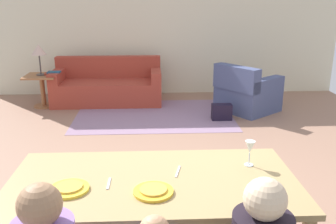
{
  "coord_description": "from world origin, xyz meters",
  "views": [
    {
      "loc": [
        -0.27,
        -3.38,
        1.93
      ],
      "look_at": [
        -0.11,
        0.05,
        0.85
      ],
      "focal_mm": 39.88,
      "sensor_mm": 36.0,
      "label": 1
    }
  ],
  "objects_px": {
    "plate_near_man": "(69,189)",
    "book_upper": "(54,72)",
    "dining_table": "(153,188)",
    "book_lower": "(51,74)",
    "armchair": "(246,93)",
    "couch": "(108,86)",
    "handbag": "(222,112)",
    "table_lamp": "(39,51)",
    "wine_glass": "(250,148)",
    "plate_near_child": "(153,192)",
    "side_table": "(42,86)"
  },
  "relations": [
    {
      "from": "couch",
      "to": "handbag",
      "type": "relative_size",
      "value": 6.18
    },
    {
      "from": "dining_table",
      "to": "plate_near_man",
      "type": "xyz_separation_m",
      "value": [
        -0.53,
        -0.12,
        0.08
      ]
    },
    {
      "from": "dining_table",
      "to": "handbag",
      "type": "xyz_separation_m",
      "value": [
        1.13,
        3.45,
        -0.56
      ]
    },
    {
      "from": "dining_table",
      "to": "side_table",
      "type": "height_order",
      "value": "dining_table"
    },
    {
      "from": "wine_glass",
      "to": "book_lower",
      "type": "height_order",
      "value": "wine_glass"
    },
    {
      "from": "dining_table",
      "to": "armchair",
      "type": "xyz_separation_m",
      "value": [
        1.64,
        3.92,
        -0.37
      ]
    },
    {
      "from": "plate_near_man",
      "to": "plate_near_child",
      "type": "height_order",
      "value": "same"
    },
    {
      "from": "plate_near_child",
      "to": "book_upper",
      "type": "distance_m",
      "value": 4.88
    },
    {
      "from": "side_table",
      "to": "table_lamp",
      "type": "xyz_separation_m",
      "value": [
        -0.0,
        -0.0,
        0.63
      ]
    },
    {
      "from": "armchair",
      "to": "wine_glass",
      "type": "bearing_deg",
      "value": -104.27
    },
    {
      "from": "dining_table",
      "to": "wine_glass",
      "type": "bearing_deg",
      "value": 14.63
    },
    {
      "from": "dining_table",
      "to": "armchair",
      "type": "relative_size",
      "value": 1.6
    },
    {
      "from": "dining_table",
      "to": "armchair",
      "type": "distance_m",
      "value": 4.26
    },
    {
      "from": "couch",
      "to": "book_upper",
      "type": "xyz_separation_m",
      "value": [
        -0.91,
        -0.22,
        0.32
      ]
    },
    {
      "from": "dining_table",
      "to": "side_table",
      "type": "relative_size",
      "value": 3.3
    },
    {
      "from": "wine_glass",
      "to": "couch",
      "type": "height_order",
      "value": "wine_glass"
    },
    {
      "from": "dining_table",
      "to": "handbag",
      "type": "bearing_deg",
      "value": 71.82
    },
    {
      "from": "table_lamp",
      "to": "wine_glass",
      "type": "bearing_deg",
      "value": -57.82
    },
    {
      "from": "wine_glass",
      "to": "plate_near_child",
      "type": "bearing_deg",
      "value": -152.42
    },
    {
      "from": "book_lower",
      "to": "wine_glass",
      "type": "bearing_deg",
      "value": -59.69
    },
    {
      "from": "side_table",
      "to": "plate_near_child",
      "type": "bearing_deg",
      "value": -66.87
    },
    {
      "from": "side_table",
      "to": "book_upper",
      "type": "height_order",
      "value": "book_upper"
    },
    {
      "from": "wine_glass",
      "to": "handbag",
      "type": "xyz_separation_m",
      "value": [
        0.44,
        3.27,
        -0.76
      ]
    },
    {
      "from": "wine_glass",
      "to": "armchair",
      "type": "xyz_separation_m",
      "value": [
        0.95,
        3.74,
        -0.57
      ]
    },
    {
      "from": "dining_table",
      "to": "book_lower",
      "type": "xyz_separation_m",
      "value": [
        -1.77,
        4.39,
        -0.1
      ]
    },
    {
      "from": "armchair",
      "to": "book_lower",
      "type": "relative_size",
      "value": 5.45
    },
    {
      "from": "plate_near_child",
      "to": "couch",
      "type": "relative_size",
      "value": 0.13
    },
    {
      "from": "plate_near_man",
      "to": "plate_near_child",
      "type": "bearing_deg",
      "value": -6.5
    },
    {
      "from": "wine_glass",
      "to": "armchair",
      "type": "distance_m",
      "value": 3.9
    },
    {
      "from": "wine_glass",
      "to": "armchair",
      "type": "bearing_deg",
      "value": 75.73
    },
    {
      "from": "dining_table",
      "to": "plate_near_child",
      "type": "bearing_deg",
      "value": -90.0
    },
    {
      "from": "book_lower",
      "to": "handbag",
      "type": "relative_size",
      "value": 0.69
    },
    {
      "from": "book_upper",
      "to": "wine_glass",
      "type": "bearing_deg",
      "value": -60.23
    },
    {
      "from": "plate_near_child",
      "to": "handbag",
      "type": "bearing_deg",
      "value": 72.67
    },
    {
      "from": "table_lamp",
      "to": "book_upper",
      "type": "xyz_separation_m",
      "value": [
        0.22,
        0.03,
        -0.39
      ]
    },
    {
      "from": "dining_table",
      "to": "table_lamp",
      "type": "relative_size",
      "value": 3.55
    },
    {
      "from": "book_upper",
      "to": "couch",
      "type": "bearing_deg",
      "value": 13.79
    },
    {
      "from": "plate_near_man",
      "to": "book_upper",
      "type": "height_order",
      "value": "plate_near_man"
    },
    {
      "from": "book_lower",
      "to": "handbag",
      "type": "bearing_deg",
      "value": -17.87
    },
    {
      "from": "book_lower",
      "to": "dining_table",
      "type": "bearing_deg",
      "value": -68.03
    },
    {
      "from": "wine_glass",
      "to": "handbag",
      "type": "height_order",
      "value": "wine_glass"
    },
    {
      "from": "plate_near_child",
      "to": "handbag",
      "type": "distance_m",
      "value": 3.86
    },
    {
      "from": "side_table",
      "to": "handbag",
      "type": "xyz_separation_m",
      "value": [
        3.07,
        -0.9,
        -0.25
      ]
    },
    {
      "from": "armchair",
      "to": "book_upper",
      "type": "bearing_deg",
      "value": 172.07
    },
    {
      "from": "couch",
      "to": "book_lower",
      "type": "distance_m",
      "value": 1.03
    },
    {
      "from": "plate_near_child",
      "to": "table_lamp",
      "type": "bearing_deg",
      "value": 113.13
    },
    {
      "from": "plate_near_child",
      "to": "plate_near_man",
      "type": "bearing_deg",
      "value": 173.5
    },
    {
      "from": "handbag",
      "to": "wine_glass",
      "type": "bearing_deg",
      "value": -97.72
    },
    {
      "from": "couch",
      "to": "armchair",
      "type": "xyz_separation_m",
      "value": [
        2.44,
        -0.69,
        0.02
      ]
    },
    {
      "from": "book_upper",
      "to": "plate_near_man",
      "type": "bearing_deg",
      "value": -75.21
    }
  ]
}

